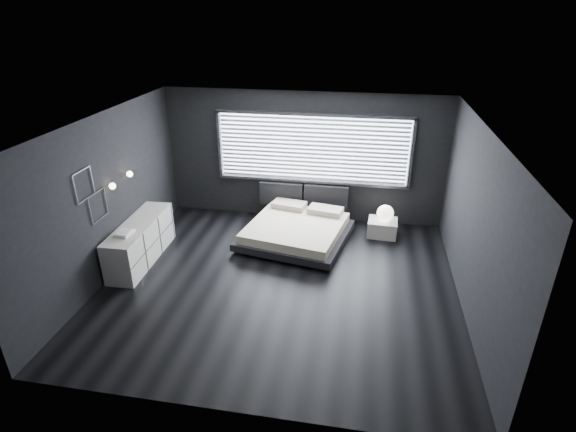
# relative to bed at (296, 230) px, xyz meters

# --- Properties ---
(room) EXTENTS (6.04, 6.00, 2.80)m
(room) POSITION_rel_bed_xyz_m (-0.04, -1.59, 1.16)
(room) COLOR black
(room) RESTS_ON ground
(window) EXTENTS (4.14, 0.09, 1.52)m
(window) POSITION_rel_bed_xyz_m (0.16, 1.11, 1.37)
(window) COLOR white
(window) RESTS_ON ground
(headboard) EXTENTS (1.96, 0.16, 0.52)m
(headboard) POSITION_rel_bed_xyz_m (-0.01, 1.05, 0.33)
(headboard) COLOR black
(headboard) RESTS_ON ground
(sconce_near) EXTENTS (0.18, 0.11, 0.11)m
(sconce_near) POSITION_rel_bed_xyz_m (-2.92, -1.54, 1.36)
(sconce_near) COLOR silver
(sconce_near) RESTS_ON ground
(sconce_far) EXTENTS (0.18, 0.11, 0.11)m
(sconce_far) POSITION_rel_bed_xyz_m (-2.92, -0.94, 1.36)
(sconce_far) COLOR silver
(sconce_far) RESTS_ON ground
(wall_art_upper) EXTENTS (0.01, 0.48, 0.48)m
(wall_art_upper) POSITION_rel_bed_xyz_m (-3.02, -2.14, 1.61)
(wall_art_upper) COLOR #47474C
(wall_art_upper) RESTS_ON ground
(wall_art_lower) EXTENTS (0.01, 0.48, 0.48)m
(wall_art_lower) POSITION_rel_bed_xyz_m (-3.02, -1.89, 1.14)
(wall_art_lower) COLOR #47474C
(wall_art_lower) RESTS_ON ground
(bed) EXTENTS (2.32, 2.25, 0.52)m
(bed) POSITION_rel_bed_xyz_m (0.00, 0.00, 0.00)
(bed) COLOR black
(bed) RESTS_ON ground
(nightstand) EXTENTS (0.62, 0.52, 0.34)m
(nightstand) POSITION_rel_bed_xyz_m (1.73, 0.55, -0.07)
(nightstand) COLOR silver
(nightstand) RESTS_ON ground
(orb_lamp) EXTENTS (0.34, 0.34, 0.34)m
(orb_lamp) POSITION_rel_bed_xyz_m (1.76, 0.54, 0.27)
(orb_lamp) COLOR white
(orb_lamp) RESTS_ON nightstand
(dresser) EXTENTS (0.59, 1.93, 0.77)m
(dresser) POSITION_rel_bed_xyz_m (-2.74, -1.23, 0.14)
(dresser) COLOR silver
(dresser) RESTS_ON ground
(book_stack) EXTENTS (0.26, 0.34, 0.07)m
(book_stack) POSITION_rel_bed_xyz_m (-2.76, -1.69, 0.56)
(book_stack) COLOR white
(book_stack) RESTS_ON dresser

